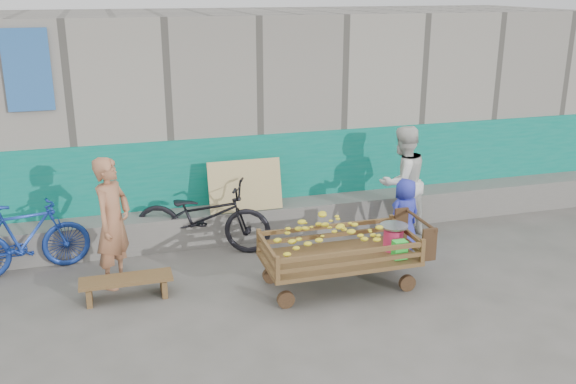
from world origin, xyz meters
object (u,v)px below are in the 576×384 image
object	(u,v)px
banana_cart	(336,243)
bicycle_dark	(203,217)
woman	(402,182)
bicycle_blue	(25,238)
child	(405,215)
bench	(126,283)
vendor_man	(113,223)

from	to	relation	value
banana_cart	bicycle_dark	size ratio (longest dim) A/B	1.06
woman	bicycle_blue	size ratio (longest dim) A/B	1.03
banana_cart	child	size ratio (longest dim) A/B	1.95
bench	woman	world-z (taller)	woman
woman	bicycle_dark	xyz separation A→B (m)	(-2.76, 0.22, -0.31)
woman	bicycle_dark	size ratio (longest dim) A/B	0.87
bench	woman	bearing A→B (deg)	13.46
bicycle_blue	bicycle_dark	bearing A→B (deg)	-99.08
banana_cart	bicycle_blue	bearing A→B (deg)	157.70
child	bicycle_dark	bearing A→B (deg)	-31.63
bench	bicycle_blue	distance (m)	1.55
banana_cart	bench	bearing A→B (deg)	170.41
vendor_man	woman	bearing A→B (deg)	-49.85
woman	bicycle_blue	bearing A→B (deg)	-18.43
child	bicycle_dark	distance (m)	2.67
child	bicycle_dark	world-z (taller)	child
bench	child	xyz separation A→B (m)	(3.63, 0.41, 0.30)
woman	banana_cart	bearing A→B (deg)	24.99
bicycle_blue	bench	bearing A→B (deg)	-144.28
child	bicycle_blue	xyz separation A→B (m)	(-4.75, 0.62, -0.04)
banana_cart	vendor_man	bearing A→B (deg)	161.64
bench	banana_cart	bearing A→B (deg)	-9.59
child	bicycle_dark	size ratio (longest dim) A/B	0.54
bicycle_blue	banana_cart	bearing A→B (deg)	-124.03
banana_cart	bicycle_blue	distance (m)	3.77
banana_cart	vendor_man	world-z (taller)	vendor_man
banana_cart	bicycle_dark	world-z (taller)	bicycle_dark
banana_cart	child	xyz separation A→B (m)	(1.26, 0.81, -0.06)
vendor_man	bicycle_dark	size ratio (longest dim) A/B	0.86
child	bench	bearing A→B (deg)	-9.46
bench	bicycle_dark	size ratio (longest dim) A/B	0.57
bench	woman	size ratio (longest dim) A/B	0.65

